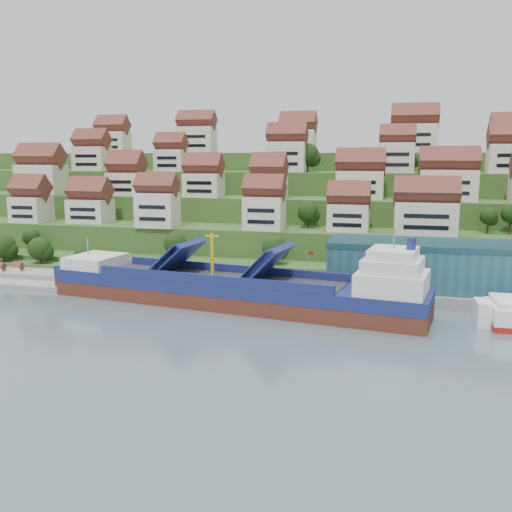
# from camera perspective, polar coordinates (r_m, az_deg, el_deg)

# --- Properties ---
(ground) EXTENTS (300.00, 300.00, 0.00)m
(ground) POSITION_cam_1_polar(r_m,az_deg,el_deg) (117.10, -4.41, -4.89)
(ground) COLOR slate
(ground) RESTS_ON ground
(quay) EXTENTS (180.00, 14.00, 2.20)m
(quay) POSITION_cam_1_polar(r_m,az_deg,el_deg) (126.66, 6.39, -3.27)
(quay) COLOR gray
(quay) RESTS_ON ground
(pebble_beach) EXTENTS (45.00, 20.00, 1.00)m
(pebble_beach) POSITION_cam_1_polar(r_m,az_deg,el_deg) (154.79, -23.75, -1.86)
(pebble_beach) COLOR gray
(pebble_beach) RESTS_ON ground
(hillside) EXTENTS (260.00, 128.00, 31.00)m
(hillside) POSITION_cam_1_polar(r_m,az_deg,el_deg) (214.76, 4.35, 4.79)
(hillside) COLOR #2D4C1E
(hillside) RESTS_ON ground
(hillside_village) EXTENTS (158.23, 64.46, 29.15)m
(hillside_village) POSITION_cam_1_polar(r_m,az_deg,el_deg) (171.28, 2.44, 8.09)
(hillside_village) COLOR silver
(hillside_village) RESTS_ON ground
(hillside_trees) EXTENTS (139.87, 62.72, 30.81)m
(hillside_trees) POSITION_cam_1_polar(r_m,az_deg,el_deg) (159.17, -4.02, 5.01)
(hillside_trees) COLOR #1C3712
(hillside_trees) RESTS_ON ground
(warehouse) EXTENTS (60.00, 15.00, 10.00)m
(warehouse) POSITION_cam_1_polar(r_m,az_deg,el_deg) (127.32, 20.99, -1.01)
(warehouse) COLOR #255567
(warehouse) RESTS_ON quay
(flagpole) EXTENTS (1.28, 0.16, 8.00)m
(flagpole) POSITION_cam_1_polar(r_m,az_deg,el_deg) (120.87, 5.24, -1.09)
(flagpole) COLOR gray
(flagpole) RESTS_ON quay
(cargo_ship) EXTENTS (79.28, 23.52, 17.38)m
(cargo_ship) POSITION_cam_1_polar(r_m,az_deg,el_deg) (114.67, -1.58, -3.49)
(cargo_ship) COLOR #55251A
(cargo_ship) RESTS_ON ground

